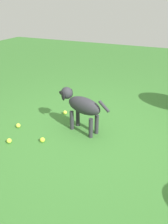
{
  "coord_description": "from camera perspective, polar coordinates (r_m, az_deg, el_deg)",
  "views": [
    {
      "loc": [
        -0.9,
        2.37,
        1.7
      ],
      "look_at": [
        0.22,
        -0.12,
        0.31
      ],
      "focal_mm": 35.55,
      "sensor_mm": 36.0,
      "label": 1
    }
  ],
  "objects": [
    {
      "name": "tennis_ball_2",
      "position": [
        3.02,
        -10.65,
        -7.05
      ],
      "size": [
        0.07,
        0.07,
        0.07
      ],
      "primitive_type": "sphere",
      "color": "#CCE436",
      "rests_on": "ground"
    },
    {
      "name": "tennis_ball_0",
      "position": [
        3.94,
        -1.65,
        1.98
      ],
      "size": [
        0.07,
        0.07,
        0.07
      ],
      "primitive_type": "sphere",
      "color": "#C7D92E",
      "rests_on": "ground"
    },
    {
      "name": "tennis_ball_4",
      "position": [
        3.11,
        -18.7,
        -7.01
      ],
      "size": [
        0.07,
        0.07,
        0.07
      ],
      "primitive_type": "sphere",
      "color": "#C6DA3F",
      "rests_on": "ground"
    },
    {
      "name": "ground",
      "position": [
        3.05,
        2.87,
        -6.85
      ],
      "size": [
        14.0,
        14.0,
        0.0
      ],
      "primitive_type": "plane",
      "color": "#38722D"
    },
    {
      "name": "tennis_ball_1",
      "position": [
        3.67,
        -4.91,
        -0.12
      ],
      "size": [
        0.07,
        0.07,
        0.07
      ],
      "primitive_type": "sphere",
      "color": "#C8DE41",
      "rests_on": "ground"
    },
    {
      "name": "dog",
      "position": [
        3.06,
        -0.75,
        1.73
      ],
      "size": [
        0.86,
        0.35,
        0.6
      ],
      "rotation": [
        0.0,
        0.0,
        6.02
      ],
      "color": "#2D2D33",
      "rests_on": "ground"
    },
    {
      "name": "tennis_ball_3",
      "position": [
        3.43,
        -16.56,
        -3.35
      ],
      "size": [
        0.07,
        0.07,
        0.07
      ],
      "primitive_type": "sphere",
      "color": "#D4DF40",
      "rests_on": "ground"
    }
  ]
}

